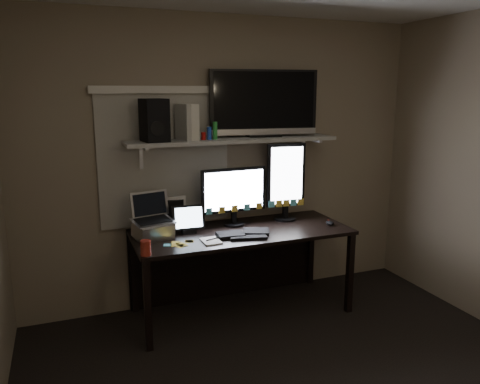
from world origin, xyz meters
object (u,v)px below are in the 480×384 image
cup (146,248)px  monitor_landscape (234,196)px  tv (264,104)px  desk (236,246)px  speaker (154,120)px  keyboard (243,233)px  game_console (187,122)px  tablet (188,219)px  laptop (153,217)px  mouse (330,223)px  monitor_portrait (286,181)px

cup → monitor_landscape: bearing=30.1°
cup → tv: bearing=26.0°
desk → speaker: speaker is taller
keyboard → game_console: (-0.36, 0.33, 0.88)m
tablet → desk: bearing=6.1°
monitor_landscape → cup: monitor_landscape is taller
game_console → speaker: size_ratio=0.87×
cup → laptop: bearing=71.5°
desk → speaker: bearing=175.5°
desk → mouse: size_ratio=18.19×
desk → tablet: tablet is taller
monitor_portrait → game_console: (-0.88, 0.04, 0.54)m
keyboard → cup: bearing=-152.5°
monitor_landscape → tablet: monitor_landscape is taller
speaker → keyboard: bearing=-33.4°
monitor_portrait → tv: size_ratio=0.75×
mouse → laptop: laptop is taller
desk → monitor_portrait: monitor_portrait is taller
mouse → tablet: size_ratio=0.37×
monitor_landscape → cup: size_ratio=5.35×
mouse → cup: (-1.63, -0.19, 0.04)m
monitor_portrait → game_console: 1.04m
monitor_portrait → cup: bearing=-156.6°
cup → game_console: size_ratio=0.38×
tv → speaker: size_ratio=2.84×
laptop → game_console: game_console is taller
keyboard → speaker: 1.14m
desk → speaker: (-0.66, 0.05, 1.09)m
laptop → mouse: bearing=-19.9°
monitor_portrait → laptop: size_ratio=2.01×
tv → game_console: size_ratio=3.28×
tablet → monitor_landscape: bearing=12.9°
cup → speaker: size_ratio=0.33×
keyboard → cup: cup is taller
keyboard → tablet: tablet is taller
monitor_portrait → game_console: bearing=-179.4°
tablet → laptop: 0.31m
tablet → cup: size_ratio=2.44×
mouse → game_console: 1.50m
desk → monitor_landscape: monitor_landscape is taller
desk → laptop: 0.81m
speaker → tv: bearing=-4.2°
mouse → game_console: bearing=174.3°
desk → keyboard: (-0.03, -0.24, 0.19)m
tablet → game_console: (0.04, 0.12, 0.78)m
monitor_landscape → tablet: 0.45m
monitor_portrait → tv: 0.71m
mouse → speaker: bearing=178.6°
laptop → tv: 1.35m
tv → game_console: 0.71m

